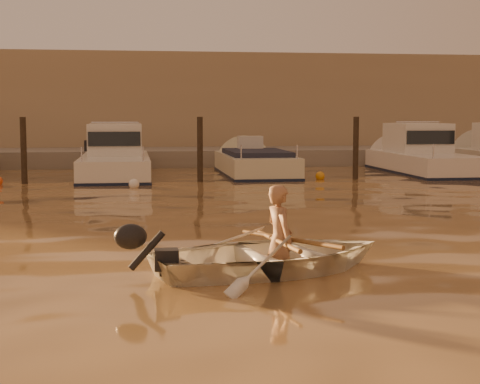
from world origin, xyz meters
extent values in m
plane|color=olive|center=(0.00, 0.00, 0.00)|extent=(160.00, 160.00, 0.00)
imported|color=white|center=(-0.45, 0.57, 0.22)|extent=(3.73, 3.07, 0.67)
imported|color=#A37251|center=(-0.35, 0.60, 0.43)|extent=(0.47, 0.60, 1.46)
cylinder|color=brown|center=(-0.21, 0.64, 0.42)|extent=(1.00, 1.90, 0.13)
cylinder|color=brown|center=(-0.40, 0.59, 0.42)|extent=(0.24, 2.10, 0.13)
cylinder|color=#2D2319|center=(-5.50, 13.80, 0.90)|extent=(0.18, 0.18, 2.20)
cylinder|color=#2D2319|center=(-0.20, 13.80, 0.90)|extent=(0.18, 0.18, 2.20)
cylinder|color=#2D2319|center=(4.80, 13.80, 0.90)|extent=(0.18, 0.18, 2.20)
sphere|color=white|center=(-2.24, 12.12, 0.10)|extent=(0.30, 0.30, 0.30)
sphere|color=orange|center=(3.68, 13.98, 0.10)|extent=(0.30, 0.30, 0.30)
sphere|color=silver|center=(7.88, 13.68, 0.10)|extent=(0.30, 0.30, 0.30)
cube|color=gray|center=(0.00, 21.50, 0.15)|extent=(52.00, 4.00, 1.00)
cube|color=#9E8466|center=(0.00, 27.00, 2.40)|extent=(46.00, 7.00, 4.80)
camera|label=1|loc=(-2.28, -8.90, 2.10)|focal=55.00mm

